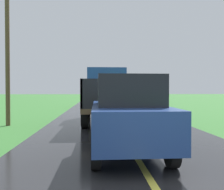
# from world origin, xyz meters

# --- Properties ---
(banana_truck_near) EXTENTS (2.38, 5.82, 2.80)m
(banana_truck_near) POSITION_xyz_m (-0.36, 10.21, 1.48)
(banana_truck_near) COLOR #2D2D30
(banana_truck_near) RESTS_ON road_surface
(banana_truck_far) EXTENTS (2.38, 5.81, 2.80)m
(banana_truck_far) POSITION_xyz_m (-0.12, 21.55, 1.48)
(banana_truck_far) COLOR #2D2D30
(banana_truck_far) RESTS_ON road_surface
(utility_pole_roadside) EXTENTS (2.33, 0.20, 7.08)m
(utility_pole_roadside) POSITION_xyz_m (-5.07, 9.29, 3.87)
(utility_pole_roadside) COLOR brown
(utility_pole_roadside) RESTS_ON ground
(following_car) EXTENTS (1.74, 4.10, 1.92)m
(following_car) POSITION_xyz_m (-0.18, 3.89, 1.07)
(following_car) COLOR navy
(following_car) RESTS_ON road_surface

